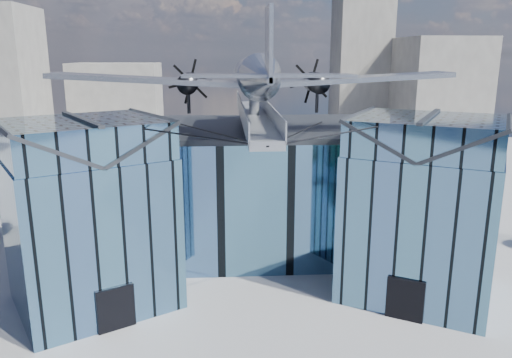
{
  "coord_description": "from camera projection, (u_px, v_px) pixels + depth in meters",
  "views": [
    {
      "loc": [
        -2.09,
        -30.86,
        15.5
      ],
      "look_at": [
        0.0,
        2.0,
        7.2
      ],
      "focal_mm": 35.0,
      "sensor_mm": 36.0,
      "label": 1
    }
  ],
  "objects": [
    {
      "name": "bg_towers",
      "position": [
        246.0,
        89.0,
        80.29
      ],
      "size": [
        77.0,
        24.5,
        26.0
      ],
      "color": "gray",
      "rests_on": "ground"
    },
    {
      "name": "museum",
      "position": [
        253.0,
        188.0,
        38.06
      ],
      "size": [
        32.88,
        24.5,
        17.6
      ],
      "color": "teal",
      "rests_on": "ground"
    },
    {
      "name": "ground_plane",
      "position": [
        258.0,
        289.0,
        33.78
      ],
      "size": [
        120.0,
        120.0,
        0.0
      ],
      "primitive_type": "plane",
      "color": "gray"
    }
  ]
}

